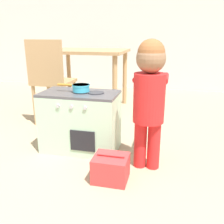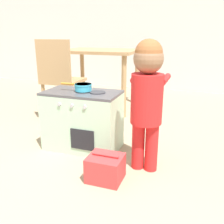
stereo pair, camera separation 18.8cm
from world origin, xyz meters
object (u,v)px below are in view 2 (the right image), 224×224
at_px(toy_basket, 105,168).
at_px(dining_table, 100,59).
at_px(play_kitchen, 83,120).
at_px(toy_pot, 83,87).
at_px(child_figure, 147,91).
at_px(dining_chair_near, 60,79).

relative_size(toy_basket, dining_table, 0.24).
distance_m(play_kitchen, dining_table, 1.29).
bearing_deg(toy_pot, dining_table, 105.43).
height_order(play_kitchen, child_figure, child_figure).
distance_m(toy_pot, child_figure, 0.58).
xyz_separation_m(play_kitchen, child_figure, (0.56, -0.17, 0.32)).
xyz_separation_m(play_kitchen, toy_basket, (0.35, -0.40, -0.16)).
bearing_deg(dining_table, child_figure, -56.99).
distance_m(toy_pot, dining_table, 1.24).
distance_m(toy_pot, dining_chair_near, 0.74).
relative_size(play_kitchen, dining_table, 0.66).
bearing_deg(toy_pot, play_kitchen, -177.35).
xyz_separation_m(toy_basket, dining_chair_near, (-0.86, 0.92, 0.39)).
xyz_separation_m(play_kitchen, dining_chair_near, (-0.51, 0.52, 0.23)).
height_order(toy_basket, dining_table, dining_table).
relative_size(toy_pot, toy_basket, 1.17).
bearing_deg(toy_basket, play_kitchen, 131.41).
distance_m(play_kitchen, child_figure, 0.67).
relative_size(child_figure, dining_chair_near, 1.03).
height_order(child_figure, toy_basket, child_figure).
height_order(toy_basket, dining_chair_near, dining_chair_near).
bearing_deg(play_kitchen, toy_pot, 2.65).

